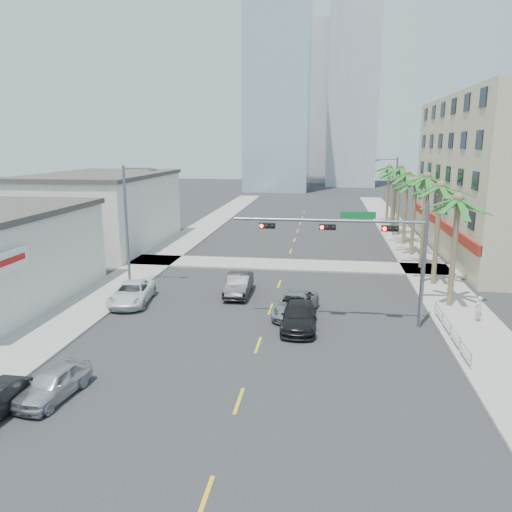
{
  "coord_description": "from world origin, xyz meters",
  "views": [
    {
      "loc": [
        3.36,
        -20.76,
        10.53
      ],
      "look_at": [
        -0.97,
        10.08,
        3.5
      ],
      "focal_mm": 35.0,
      "sensor_mm": 36.0,
      "label": 1
    }
  ],
  "objects_px": {
    "car_parked_far": "(132,293)",
    "pedestrian": "(478,309)",
    "traffic_signal_mast": "(367,241)",
    "car_lane_right": "(299,316)",
    "car_parked_near": "(53,383)",
    "car_lane_left": "(239,284)",
    "car_lane_center": "(295,304)"
  },
  "relations": [
    {
      "from": "car_lane_right",
      "to": "pedestrian",
      "type": "relative_size",
      "value": 3.17
    },
    {
      "from": "car_lane_right",
      "to": "pedestrian",
      "type": "height_order",
      "value": "pedestrian"
    },
    {
      "from": "car_lane_center",
      "to": "car_lane_left",
      "type": "bearing_deg",
      "value": 146.66
    },
    {
      "from": "traffic_signal_mast",
      "to": "car_lane_right",
      "type": "distance_m",
      "value": 5.86
    },
    {
      "from": "car_parked_far",
      "to": "car_lane_center",
      "type": "bearing_deg",
      "value": -11.47
    },
    {
      "from": "car_lane_center",
      "to": "car_parked_near",
      "type": "bearing_deg",
      "value": -120.53
    },
    {
      "from": "car_lane_left",
      "to": "car_lane_center",
      "type": "distance_m",
      "value": 5.68
    },
    {
      "from": "car_parked_near",
      "to": "car_lane_right",
      "type": "distance_m",
      "value": 13.79
    },
    {
      "from": "car_parked_near",
      "to": "car_lane_center",
      "type": "xyz_separation_m",
      "value": [
        9.46,
        11.89,
        0.03
      ]
    },
    {
      "from": "car_lane_left",
      "to": "car_lane_center",
      "type": "bearing_deg",
      "value": -42.72
    },
    {
      "from": "car_parked_far",
      "to": "pedestrian",
      "type": "relative_size",
      "value": 3.28
    },
    {
      "from": "car_parked_near",
      "to": "car_lane_left",
      "type": "height_order",
      "value": "car_lane_left"
    },
    {
      "from": "car_lane_center",
      "to": "pedestrian",
      "type": "height_order",
      "value": "pedestrian"
    },
    {
      "from": "car_parked_near",
      "to": "car_lane_center",
      "type": "distance_m",
      "value": 15.19
    },
    {
      "from": "car_parked_far",
      "to": "pedestrian",
      "type": "bearing_deg",
      "value": -9.29
    },
    {
      "from": "car_parked_far",
      "to": "pedestrian",
      "type": "distance_m",
      "value": 21.97
    },
    {
      "from": "traffic_signal_mast",
      "to": "pedestrian",
      "type": "relative_size",
      "value": 7.18
    },
    {
      "from": "traffic_signal_mast",
      "to": "car_parked_far",
      "type": "xyz_separation_m",
      "value": [
        -15.18,
        1.99,
        -4.36
      ]
    },
    {
      "from": "car_lane_left",
      "to": "car_lane_right",
      "type": "relative_size",
      "value": 0.94
    },
    {
      "from": "car_lane_right",
      "to": "car_parked_near",
      "type": "bearing_deg",
      "value": -136.13
    },
    {
      "from": "pedestrian",
      "to": "car_parked_far",
      "type": "bearing_deg",
      "value": -38.75
    },
    {
      "from": "car_lane_center",
      "to": "pedestrian",
      "type": "distance_m",
      "value": 10.89
    },
    {
      "from": "car_lane_left",
      "to": "car_lane_right",
      "type": "distance_m",
      "value": 7.51
    },
    {
      "from": "car_parked_near",
      "to": "pedestrian",
      "type": "distance_m",
      "value": 23.56
    },
    {
      "from": "traffic_signal_mast",
      "to": "car_lane_left",
      "type": "height_order",
      "value": "traffic_signal_mast"
    },
    {
      "from": "traffic_signal_mast",
      "to": "car_lane_right",
      "type": "bearing_deg",
      "value": -164.27
    },
    {
      "from": "car_parked_near",
      "to": "pedestrian",
      "type": "bearing_deg",
      "value": 37.44
    },
    {
      "from": "car_parked_far",
      "to": "pedestrian",
      "type": "height_order",
      "value": "pedestrian"
    },
    {
      "from": "traffic_signal_mast",
      "to": "car_lane_right",
      "type": "height_order",
      "value": "traffic_signal_mast"
    },
    {
      "from": "traffic_signal_mast",
      "to": "pedestrian",
      "type": "distance_m",
      "value": 8.0
    },
    {
      "from": "car_parked_far",
      "to": "car_lane_right",
      "type": "bearing_deg",
      "value": -21.97
    },
    {
      "from": "car_parked_near",
      "to": "car_lane_center",
      "type": "height_order",
      "value": "car_lane_center"
    }
  ]
}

